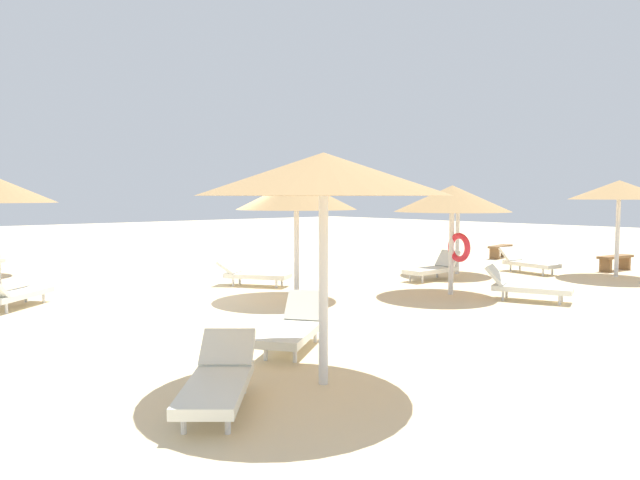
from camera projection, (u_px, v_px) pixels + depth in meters
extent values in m
plane|color=beige|center=(224.00, 297.00, 13.81)|extent=(80.00, 80.00, 0.00)
cylinder|color=silver|center=(323.00, 287.00, 7.31)|extent=(0.12, 0.12, 2.47)
cone|color=#9E7A4C|center=(323.00, 174.00, 7.21)|extent=(3.15, 3.15, 0.53)
cylinder|color=silver|center=(617.00, 237.00, 17.15)|extent=(0.12, 0.12, 2.38)
cone|color=#9E7A4C|center=(619.00, 190.00, 17.05)|extent=(2.80, 2.80, 0.56)
cylinder|color=silver|center=(457.00, 239.00, 17.88)|extent=(0.12, 0.12, 2.11)
cone|color=#9E7A4C|center=(458.00, 200.00, 17.79)|extent=(2.68, 2.68, 0.52)
cylinder|color=silver|center=(297.00, 252.00, 13.63)|extent=(0.12, 0.12, 2.17)
cone|color=#9E7A4C|center=(296.00, 194.00, 13.53)|extent=(2.80, 2.80, 0.69)
cylinder|color=silver|center=(451.00, 251.00, 14.10)|extent=(0.12, 0.12, 2.10)
cone|color=#9E7A4C|center=(452.00, 199.00, 14.00)|extent=(2.78, 2.78, 0.63)
torus|color=red|center=(459.00, 247.00, 13.92)|extent=(0.71, 0.27, 0.70)
cube|color=silver|center=(292.00, 333.00, 8.97)|extent=(1.50, 1.76, 0.12)
cube|color=silver|center=(305.00, 306.00, 9.73)|extent=(0.76, 0.70, 0.48)
cylinder|color=silver|center=(289.00, 334.00, 9.62)|extent=(0.06, 0.06, 0.22)
cylinder|color=silver|center=(315.00, 335.00, 9.51)|extent=(0.06, 0.06, 0.22)
cylinder|color=silver|center=(266.00, 353.00, 8.45)|extent=(0.06, 0.06, 0.22)
cylinder|color=silver|center=(295.00, 355.00, 8.35)|extent=(0.06, 0.06, 0.22)
cube|color=silver|center=(531.00, 264.00, 18.06)|extent=(1.78, 0.90, 0.12)
cube|color=silver|center=(510.00, 254.00, 18.72)|extent=(0.55, 0.70, 0.44)
cylinder|color=silver|center=(511.00, 268.00, 18.46)|extent=(0.06, 0.06, 0.22)
cylinder|color=silver|center=(520.00, 267.00, 18.70)|extent=(0.06, 0.06, 0.22)
cylinder|color=silver|center=(543.00, 272.00, 17.45)|extent=(0.06, 0.06, 0.22)
cylinder|color=silver|center=(552.00, 271.00, 17.68)|extent=(0.06, 0.06, 0.22)
cube|color=silver|center=(430.00, 270.00, 16.55)|extent=(0.66, 1.71, 0.12)
cube|color=silver|center=(448.00, 259.00, 17.05)|extent=(0.64, 0.41, 0.48)
cylinder|color=silver|center=(437.00, 274.00, 17.12)|extent=(0.06, 0.06, 0.22)
cylinder|color=silver|center=(449.00, 275.00, 16.79)|extent=(0.06, 0.06, 0.22)
cylinder|color=silver|center=(410.00, 277.00, 16.34)|extent=(0.06, 0.06, 0.22)
cylinder|color=silver|center=(422.00, 279.00, 16.01)|extent=(0.06, 0.06, 0.22)
cube|color=silver|center=(16.00, 295.00, 12.46)|extent=(1.57, 1.72, 0.12)
cylinder|color=silver|center=(6.00, 308.00, 11.84)|extent=(0.06, 0.06, 0.22)
cylinder|color=silver|center=(44.00, 298.00, 13.02)|extent=(0.06, 0.06, 0.22)
cylinder|color=silver|center=(26.00, 297.00, 13.10)|extent=(0.06, 0.06, 0.22)
cube|color=silver|center=(258.00, 276.00, 15.45)|extent=(1.77, 1.48, 0.12)
cube|color=silver|center=(229.00, 267.00, 15.64)|extent=(0.78, 0.82, 0.36)
cylinder|color=silver|center=(233.00, 282.00, 15.40)|extent=(0.06, 0.06, 0.22)
cylinder|color=silver|center=(240.00, 280.00, 15.83)|extent=(0.06, 0.06, 0.22)
cylinder|color=silver|center=(276.00, 284.00, 15.10)|extent=(0.06, 0.06, 0.22)
cylinder|color=silver|center=(282.00, 282.00, 15.52)|extent=(0.06, 0.06, 0.22)
cube|color=silver|center=(532.00, 289.00, 13.21)|extent=(1.82, 1.21, 0.12)
cube|color=silver|center=(496.00, 275.00, 13.57)|extent=(0.63, 0.75, 0.46)
cylinder|color=silver|center=(503.00, 296.00, 13.31)|extent=(0.06, 0.06, 0.22)
cylinder|color=silver|center=(507.00, 293.00, 13.70)|extent=(0.06, 0.06, 0.22)
cylinder|color=silver|center=(560.00, 300.00, 12.75)|extent=(0.06, 0.06, 0.22)
cylinder|color=silver|center=(562.00, 297.00, 13.14)|extent=(0.06, 0.06, 0.22)
cube|color=silver|center=(216.00, 387.00, 6.42)|extent=(1.70, 1.60, 0.12)
cube|color=silver|center=(228.00, 348.00, 7.20)|extent=(0.79, 0.80, 0.40)
cylinder|color=silver|center=(207.00, 384.00, 7.03)|extent=(0.06, 0.06, 0.22)
cylinder|color=silver|center=(244.00, 384.00, 7.03)|extent=(0.06, 0.06, 0.22)
cylinder|color=silver|center=(184.00, 423.00, 5.83)|extent=(0.06, 0.06, 0.22)
cylinder|color=silver|center=(228.00, 423.00, 5.83)|extent=(0.06, 0.06, 0.22)
cube|color=brown|center=(615.00, 257.00, 18.63)|extent=(0.58, 1.54, 0.08)
cube|color=brown|center=(606.00, 266.00, 18.34)|extent=(0.37, 0.16, 0.41)
cube|color=brown|center=(624.00, 263.00, 18.96)|extent=(0.37, 0.16, 0.41)
cube|color=brown|center=(500.00, 246.00, 22.54)|extent=(0.65, 1.55, 0.08)
cube|color=brown|center=(495.00, 254.00, 22.13)|extent=(0.38, 0.18, 0.41)
cube|color=brown|center=(506.00, 252.00, 22.99)|extent=(0.38, 0.18, 0.41)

